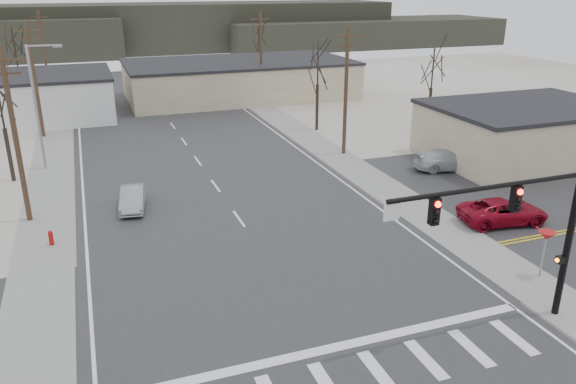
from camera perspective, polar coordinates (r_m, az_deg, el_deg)
name	(u,v)px	position (r m, az deg, el deg)	size (l,w,h in m)	color
ground	(285,284)	(26.19, -0.31, -9.34)	(140.00, 140.00, 0.00)	silver
main_road	(212,181)	(39.38, -7.70, 1.07)	(18.00, 110.00, 0.05)	#2A2A2C
cross_road	(285,284)	(26.18, -0.31, -9.31)	(90.00, 10.00, 0.04)	#2A2A2C
parking_lot	(536,190)	(41.03, 23.86, 0.23)	(18.00, 20.00, 0.03)	#2A2A2C
sidewalk_left	(51,176)	(43.47, -22.96, 1.47)	(3.00, 90.00, 0.06)	gray
sidewalk_right	(323,148)	(47.05, 3.63, 4.48)	(3.00, 90.00, 0.06)	gray
traffic_signal_mast	(536,218)	(23.28, 23.85, -2.41)	(8.95, 0.43, 7.20)	black
fire_hydrant	(51,238)	(32.06, -22.94, -4.31)	(0.24, 0.24, 0.87)	#A50C0C
yield_sign	(546,237)	(28.41, 24.76, -4.21)	(0.80, 0.80, 2.35)	gray
building_right_far	(239,79)	(68.58, -4.97, 11.39)	(26.30, 14.30, 4.30)	beige
building_lot	(524,132)	(47.26, 22.89, 5.63)	(14.30, 10.30, 4.30)	beige
upole_left_b	(15,134)	(34.49, -26.00, 5.36)	(2.20, 0.30, 10.00)	#453320
upole_left_c	(35,78)	(54.07, -24.33, 10.49)	(2.20, 0.30, 10.00)	#453320
upole_left_d	(44,52)	(73.88, -23.54, 12.88)	(2.20, 0.30, 10.00)	#453320
upole_right_a	(346,89)	(44.47, 5.90, 10.34)	(2.20, 0.30, 10.00)	#453320
upole_right_b	(261,56)	(64.75, -2.77, 13.64)	(2.20, 0.30, 10.00)	#453320
streetlight_main	(38,101)	(44.20, -24.06, 8.44)	(2.40, 0.25, 9.00)	gray
tree_left_near	(1,107)	(42.44, -27.17, 7.71)	(3.30, 3.30, 7.35)	#2E231C
tree_right_mid	(318,66)	(51.96, 3.05, 12.69)	(3.74, 3.74, 8.33)	#2E231C
tree_left_far	(15,49)	(68.00, -26.00, 12.89)	(3.96, 3.96, 8.82)	#2E231C
tree_right_far	(259,41)	(77.14, -2.98, 15.02)	(3.52, 3.52, 7.84)	#2E231C
tree_lot	(433,70)	(53.06, 14.49, 11.87)	(3.52, 3.52, 7.84)	#2E231C
hill_center	(194,26)	(119.83, -9.48, 16.26)	(80.00, 18.00, 9.00)	#333026
hill_right	(363,33)	(125.82, 7.59, 15.75)	(60.00, 18.00, 5.50)	#333026
sedan_crossing	(133,198)	(35.44, -15.51, -0.62)	(1.37, 3.91, 1.29)	gray
car_far_a	(208,86)	(72.34, -8.09, 10.64)	(2.05, 5.03, 1.46)	black
car_far_b	(142,73)	(85.48, -14.59, 11.65)	(1.50, 3.72, 1.27)	black
car_parked_red	(503,211)	(34.39, 21.01, -1.85)	(2.34, 5.08, 1.41)	maroon
car_parked_dark_b	(505,152)	(46.68, 21.20, 3.84)	(1.42, 4.07, 1.34)	black
car_parked_silver	(448,160)	(42.88, 15.94, 3.12)	(2.04, 5.02, 1.46)	#AEB2BA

